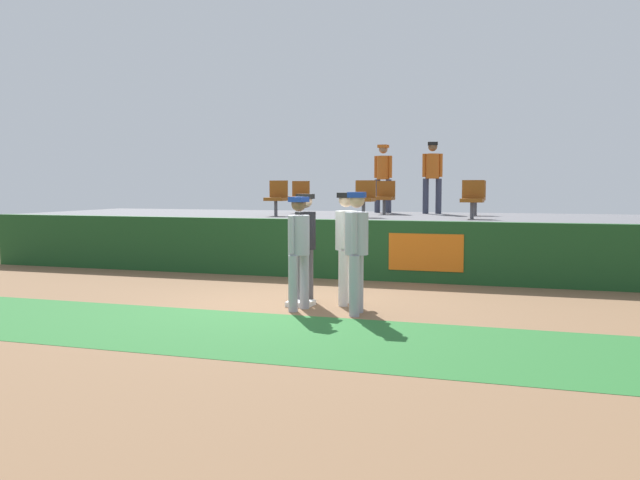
% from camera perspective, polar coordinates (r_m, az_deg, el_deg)
% --- Properties ---
extents(ground_plane, '(60.00, 60.00, 0.00)m').
position_cam_1_polar(ground_plane, '(11.47, -2.11, -5.32)').
color(ground_plane, brown).
extents(grass_foreground_strip, '(18.00, 2.80, 0.01)m').
position_cam_1_polar(grass_foreground_strip, '(9.42, -6.99, -7.49)').
color(grass_foreground_strip, '#26662B').
rests_on(grass_foreground_strip, ground_plane).
extents(first_base, '(0.40, 0.40, 0.08)m').
position_cam_1_polar(first_base, '(11.38, -1.60, -5.20)').
color(first_base, white).
rests_on(first_base, ground_plane).
extents(player_fielder_home, '(0.35, 0.57, 1.84)m').
position_cam_1_polar(player_fielder_home, '(11.39, 2.17, -0.01)').
color(player_fielder_home, white).
rests_on(player_fielder_home, ground_plane).
extents(player_runner_visitor, '(0.38, 0.52, 1.86)m').
position_cam_1_polar(player_runner_visitor, '(10.50, 3.01, -0.32)').
color(player_runner_visitor, '#9EA3AD').
rests_on(player_runner_visitor, ground_plane).
extents(player_coach_visitor, '(0.41, 0.49, 1.78)m').
position_cam_1_polar(player_coach_visitor, '(10.86, -1.75, -0.39)').
color(player_coach_visitor, '#9EA3AD').
rests_on(player_coach_visitor, ground_plane).
extents(player_umpire, '(0.35, 0.51, 1.81)m').
position_cam_1_polar(player_umpire, '(11.60, -1.20, 0.02)').
color(player_umpire, '#4C4C51').
rests_on(player_umpire, ground_plane).
extents(field_wall, '(18.00, 0.26, 1.24)m').
position_cam_1_polar(field_wall, '(14.53, 2.51, -0.78)').
color(field_wall, '#19471E').
rests_on(field_wall, ground_plane).
extents(bleacher_platform, '(18.00, 4.80, 1.23)m').
position_cam_1_polar(bleacher_platform, '(17.01, 4.86, -0.04)').
color(bleacher_platform, '#59595E').
rests_on(bleacher_platform, ground_plane).
extents(seat_front_right, '(0.48, 0.44, 0.84)m').
position_cam_1_polar(seat_front_right, '(15.44, 12.38, 3.46)').
color(seat_front_right, '#4C4C51').
rests_on(seat_front_right, bleacher_platform).
extents(seat_back_right, '(0.45, 0.44, 0.84)m').
position_cam_1_polar(seat_back_right, '(17.24, 12.63, 3.54)').
color(seat_back_right, '#4C4C51').
rests_on(seat_back_right, bleacher_platform).
extents(seat_back_center, '(0.47, 0.44, 0.84)m').
position_cam_1_polar(seat_back_center, '(17.61, 5.33, 3.65)').
color(seat_back_center, '#4C4C51').
rests_on(seat_back_center, bleacher_platform).
extents(seat_front_center, '(0.47, 0.44, 0.84)m').
position_cam_1_polar(seat_front_center, '(15.88, 3.65, 3.58)').
color(seat_front_center, '#4C4C51').
rests_on(seat_front_center, bleacher_platform).
extents(seat_back_left, '(0.47, 0.44, 0.84)m').
position_cam_1_polar(seat_back_left, '(18.27, -1.70, 3.70)').
color(seat_back_left, '#4C4C51').
rests_on(seat_back_left, bleacher_platform).
extents(seat_front_left, '(0.45, 0.44, 0.84)m').
position_cam_1_polar(seat_front_left, '(16.55, -3.55, 3.61)').
color(seat_front_left, '#4C4C51').
rests_on(seat_front_left, bleacher_platform).
extents(spectator_hooded, '(0.50, 0.39, 1.79)m').
position_cam_1_polar(spectator_hooded, '(18.58, 5.19, 5.45)').
color(spectator_hooded, '#33384C').
rests_on(spectator_hooded, bleacher_platform).
extents(spectator_capped, '(0.50, 0.41, 1.83)m').
position_cam_1_polar(spectator_capped, '(18.08, 9.19, 5.49)').
color(spectator_capped, '#33384C').
rests_on(spectator_capped, bleacher_platform).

